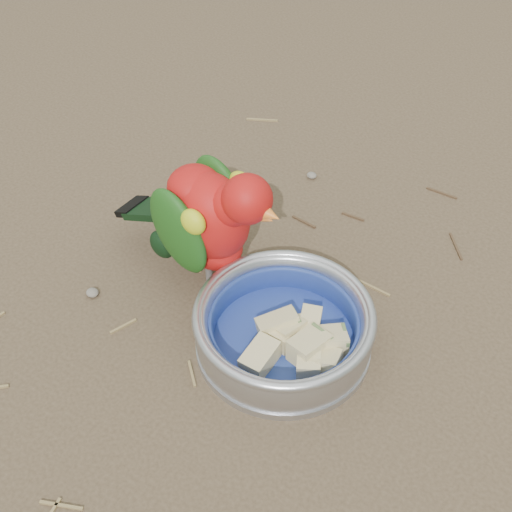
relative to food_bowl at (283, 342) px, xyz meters
The scene contains 6 objects.
ground 0.04m from the food_bowl, 75.51° to the right, with size 60.00×60.00×0.00m, color brown.
food_bowl is the anchor object (origin of this frame).
bowl_wall 0.03m from the food_bowl, ahead, with size 0.21×0.21×0.04m, color #B2B2BA, non-canonical shape.
fruit_wedges 0.02m from the food_bowl, ahead, with size 0.12×0.12×0.03m, color #D2C087, non-canonical shape.
lory_parrot 0.16m from the food_bowl, 163.25° to the left, with size 0.11×0.23×0.18m, color #B41210, non-canonical shape.
ground_debris 0.01m from the food_bowl, 35.87° to the right, with size 0.90×0.80×0.01m, color olive, non-canonical shape.
Camera 1 is at (0.27, -0.42, 0.67)m, focal length 50.00 mm.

